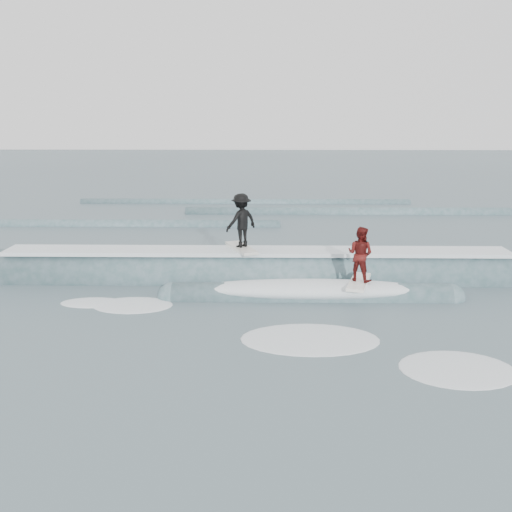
{
  "coord_description": "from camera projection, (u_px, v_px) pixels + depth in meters",
  "views": [
    {
      "loc": [
        0.32,
        -15.79,
        5.83
      ],
      "look_at": [
        0.0,
        3.09,
        1.1
      ],
      "focal_mm": 40.0,
      "sensor_mm": 36.0,
      "label": 1
    }
  ],
  "objects": [
    {
      "name": "ground",
      "position": [
        254.0,
        318.0,
        16.73
      ],
      "size": [
        160.0,
        160.0,
        0.0
      ],
      "primitive_type": "plane",
      "color": "#3D4E59",
      "rests_on": "ground"
    },
    {
      "name": "surfer_black",
      "position": [
        241.0,
        222.0,
        20.2
      ],
      "size": [
        1.4,
        2.06,
        2.01
      ],
      "color": "silver",
      "rests_on": "ground"
    },
    {
      "name": "surfer_red",
      "position": [
        360.0,
        257.0,
        18.17
      ],
      "size": [
        1.09,
        2.07,
        1.87
      ],
      "color": "white",
      "rests_on": "ground"
    },
    {
      "name": "whitewater",
      "position": [
        297.0,
        338.0,
        15.25
      ],
      "size": [
        12.45,
        6.38,
        0.1
      ],
      "color": "white",
      "rests_on": "ground"
    },
    {
      "name": "breaking_wave",
      "position": [
        265.0,
        280.0,
        20.33
      ],
      "size": [
        20.61,
        3.81,
        2.05
      ],
      "color": "#355659",
      "rests_on": "ground"
    },
    {
      "name": "far_swells",
      "position": [
        248.0,
        214.0,
        33.86
      ],
      "size": [
        38.42,
        8.65,
        0.8
      ],
      "color": "#355659",
      "rests_on": "ground"
    }
  ]
}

